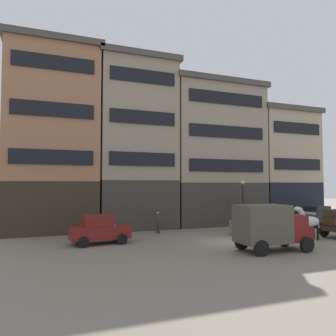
{
  "coord_description": "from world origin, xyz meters",
  "views": [
    {
      "loc": [
        -11.68,
        -18.45,
        3.77
      ],
      "look_at": [
        -4.02,
        1.92,
        4.89
      ],
      "focal_mm": 34.52,
      "sensor_mm": 36.0,
      "label": 1
    }
  ],
  "objects_px": {
    "sedan_parked_curb": "(317,216)",
    "fire_hydrant_curbside": "(326,219)",
    "sedan_dark": "(256,223)",
    "sedan_light": "(100,229)",
    "delivery_truck_near": "(271,226)",
    "pedestrian_officer": "(158,221)",
    "draft_horse": "(309,221)",
    "streetlamp_curbside": "(243,197)"
  },
  "relations": [
    {
      "from": "sedan_parked_curb",
      "to": "fire_hydrant_curbside",
      "type": "distance_m",
      "value": 2.96
    },
    {
      "from": "sedan_dark",
      "to": "sedan_light",
      "type": "bearing_deg",
      "value": 177.42
    },
    {
      "from": "delivery_truck_near",
      "to": "pedestrian_officer",
      "type": "bearing_deg",
      "value": 114.33
    },
    {
      "from": "draft_horse",
      "to": "sedan_light",
      "type": "relative_size",
      "value": 0.61
    },
    {
      "from": "sedan_parked_curb",
      "to": "fire_hydrant_curbside",
      "type": "height_order",
      "value": "sedan_parked_curb"
    },
    {
      "from": "draft_horse",
      "to": "pedestrian_officer",
      "type": "height_order",
      "value": "draft_horse"
    },
    {
      "from": "draft_horse",
      "to": "pedestrian_officer",
      "type": "relative_size",
      "value": 1.31
    },
    {
      "from": "draft_horse",
      "to": "streetlamp_curbside",
      "type": "xyz_separation_m",
      "value": [
        -0.79,
        6.63,
        1.4
      ]
    },
    {
      "from": "sedan_dark",
      "to": "sedan_parked_curb",
      "type": "height_order",
      "value": "same"
    },
    {
      "from": "fire_hydrant_curbside",
      "to": "sedan_light",
      "type": "bearing_deg",
      "value": -171.8
    },
    {
      "from": "pedestrian_officer",
      "to": "sedan_light",
      "type": "bearing_deg",
      "value": -149.45
    },
    {
      "from": "sedan_dark",
      "to": "streetlamp_curbside",
      "type": "height_order",
      "value": "streetlamp_curbside"
    },
    {
      "from": "delivery_truck_near",
      "to": "sedan_light",
      "type": "distance_m",
      "value": 10.48
    },
    {
      "from": "sedan_dark",
      "to": "streetlamp_curbside",
      "type": "distance_m",
      "value": 4.13
    },
    {
      "from": "streetlamp_curbside",
      "to": "sedan_light",
      "type": "bearing_deg",
      "value": -166.71
    },
    {
      "from": "sedan_light",
      "to": "streetlamp_curbside",
      "type": "xyz_separation_m",
      "value": [
        12.73,
        3.01,
        1.76
      ]
    },
    {
      "from": "pedestrian_officer",
      "to": "fire_hydrant_curbside",
      "type": "distance_m",
      "value": 17.36
    },
    {
      "from": "sedan_light",
      "to": "pedestrian_officer",
      "type": "height_order",
      "value": "sedan_light"
    },
    {
      "from": "draft_horse",
      "to": "delivery_truck_near",
      "type": "bearing_deg",
      "value": -156.38
    },
    {
      "from": "sedan_parked_curb",
      "to": "delivery_truck_near",
      "type": "bearing_deg",
      "value": -145.53
    },
    {
      "from": "sedan_light",
      "to": "streetlamp_curbside",
      "type": "distance_m",
      "value": 13.2
    },
    {
      "from": "delivery_truck_near",
      "to": "pedestrian_officer",
      "type": "xyz_separation_m",
      "value": [
        -3.88,
        8.59,
        -0.44
      ]
    },
    {
      "from": "delivery_truck_near",
      "to": "streetlamp_curbside",
      "type": "distance_m",
      "value": 9.63
    },
    {
      "from": "draft_horse",
      "to": "delivery_truck_near",
      "type": "xyz_separation_m",
      "value": [
        -4.74,
        -2.07,
        0.15
      ]
    },
    {
      "from": "draft_horse",
      "to": "fire_hydrant_curbside",
      "type": "relative_size",
      "value": 2.83
    },
    {
      "from": "streetlamp_curbside",
      "to": "pedestrian_officer",
      "type": "bearing_deg",
      "value": -179.17
    },
    {
      "from": "draft_horse",
      "to": "sedan_parked_curb",
      "type": "height_order",
      "value": "draft_horse"
    },
    {
      "from": "pedestrian_officer",
      "to": "sedan_dark",
      "type": "bearing_deg",
      "value": -27.31
    },
    {
      "from": "streetlamp_curbside",
      "to": "fire_hydrant_curbside",
      "type": "bearing_deg",
      "value": 1.2
    },
    {
      "from": "streetlamp_curbside",
      "to": "delivery_truck_near",
      "type": "bearing_deg",
      "value": -114.4
    },
    {
      "from": "draft_horse",
      "to": "delivery_truck_near",
      "type": "relative_size",
      "value": 0.54
    },
    {
      "from": "draft_horse",
      "to": "delivery_truck_near",
      "type": "height_order",
      "value": "delivery_truck_near"
    },
    {
      "from": "draft_horse",
      "to": "pedestrian_officer",
      "type": "bearing_deg",
      "value": 142.92
    },
    {
      "from": "sedan_dark",
      "to": "sedan_parked_curb",
      "type": "relative_size",
      "value": 1.01
    },
    {
      "from": "delivery_truck_near",
      "to": "pedestrian_officer",
      "type": "distance_m",
      "value": 9.43
    },
    {
      "from": "fire_hydrant_curbside",
      "to": "draft_horse",
      "type": "bearing_deg",
      "value": -141.98
    },
    {
      "from": "sedan_dark",
      "to": "fire_hydrant_curbside",
      "type": "bearing_deg",
      "value": 19.12
    },
    {
      "from": "draft_horse",
      "to": "sedan_dark",
      "type": "relative_size",
      "value": 0.61
    },
    {
      "from": "draft_horse",
      "to": "pedestrian_officer",
      "type": "xyz_separation_m",
      "value": [
        -8.62,
        6.51,
        -0.29
      ]
    },
    {
      "from": "sedan_light",
      "to": "streetlamp_curbside",
      "type": "bearing_deg",
      "value": 13.29
    },
    {
      "from": "sedan_dark",
      "to": "pedestrian_officer",
      "type": "xyz_separation_m",
      "value": [
        -6.61,
        3.41,
        0.07
      ]
    },
    {
      "from": "sedan_dark",
      "to": "pedestrian_officer",
      "type": "distance_m",
      "value": 7.44
    }
  ]
}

